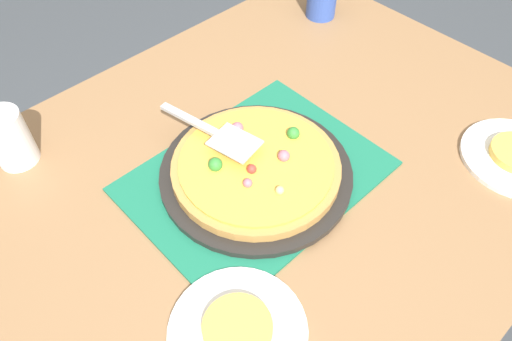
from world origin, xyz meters
name	(u,v)px	position (x,y,z in m)	size (l,w,h in m)	color
ground_plane	(256,327)	(0.00, 0.00, 0.00)	(8.00, 8.00, 0.00)	#3D4247
dining_table	(256,209)	(0.00, 0.00, 0.64)	(1.40, 1.00, 0.75)	olive
placemat	(256,176)	(0.00, 0.00, 0.75)	(0.48, 0.36, 0.01)	#196B4C
pizza_pan	(256,173)	(0.00, 0.00, 0.76)	(0.38, 0.38, 0.01)	black
pizza	(256,166)	(0.00, 0.00, 0.78)	(0.33, 0.33, 0.05)	#B78442
plate_near_left	(238,331)	(-0.24, -0.21, 0.76)	(0.22, 0.22, 0.01)	white
served_slice_left	(238,328)	(-0.24, -0.21, 0.77)	(0.11, 0.11, 0.02)	#EAB747
cup_far	(9,138)	(-0.32, 0.37, 0.81)	(0.08, 0.08, 0.12)	white
pizza_server	(215,133)	(-0.02, 0.10, 0.82)	(0.09, 0.23, 0.01)	silver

